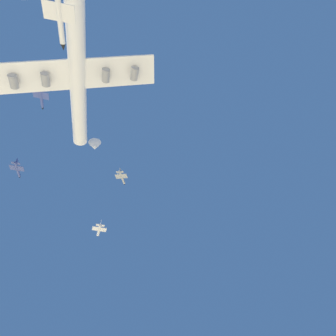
% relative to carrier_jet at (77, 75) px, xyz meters
% --- Properties ---
extents(carrier_jet, '(66.51, 54.98, 21.98)m').
position_rel_carrier_jet_xyz_m(carrier_jet, '(0.00, 0.00, 0.00)').
color(carrier_jet, white).
extents(chase_jet_lead, '(15.03, 9.16, 4.00)m').
position_rel_carrier_jet_xyz_m(chase_jet_lead, '(42.57, 9.14, 27.92)').
color(chase_jet_lead, '#38478C').
extents(chase_jet_left_wing, '(14.79, 9.78, 4.00)m').
position_rel_carrier_jet_xyz_m(chase_jet_left_wing, '(-24.79, 10.38, -18.89)').
color(chase_jet_left_wing, silver).
extents(chase_jet_right_wing, '(14.97, 9.33, 4.00)m').
position_rel_carrier_jet_xyz_m(chase_jet_right_wing, '(86.68, 3.58, 9.53)').
color(chase_jet_right_wing, '#38478C').
extents(chase_jet_trailing, '(12.89, 12.78, 4.00)m').
position_rel_carrier_jet_xyz_m(chase_jet_trailing, '(65.74, -55.43, 19.42)').
color(chase_jet_trailing, '#999EA3').
extents(chase_jet_high_escort, '(15.18, 9.02, 4.00)m').
position_rel_carrier_jet_xyz_m(chase_jet_high_escort, '(70.65, -48.50, -20.58)').
color(chase_jet_high_escort, silver).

